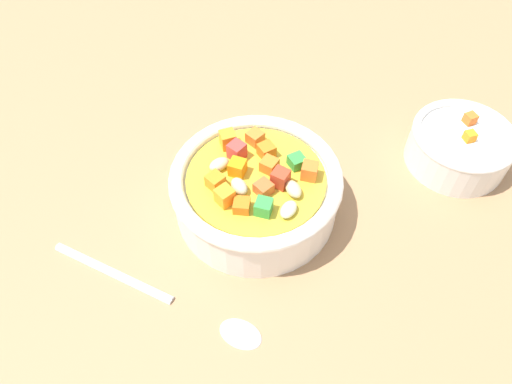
% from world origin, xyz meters
% --- Properties ---
extents(ground_plane, '(1.40, 1.40, 0.02)m').
position_xyz_m(ground_plane, '(0.00, 0.00, -0.01)').
color(ground_plane, '#9E754F').
extents(soup_bowl_main, '(0.16, 0.16, 0.07)m').
position_xyz_m(soup_bowl_main, '(-0.00, -0.00, 0.03)').
color(soup_bowl_main, white).
rests_on(soup_bowl_main, ground_plane).
extents(spoon, '(0.22, 0.04, 0.01)m').
position_xyz_m(spoon, '(0.04, 0.12, 0.00)').
color(spoon, silver).
rests_on(spoon, ground_plane).
extents(side_bowl_small, '(0.11, 0.11, 0.05)m').
position_xyz_m(side_bowl_small, '(-0.18, -0.13, 0.02)').
color(side_bowl_small, white).
rests_on(side_bowl_small, ground_plane).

